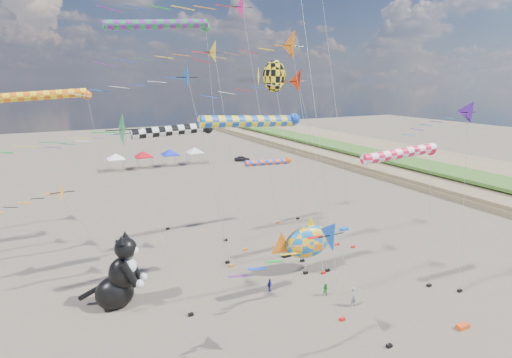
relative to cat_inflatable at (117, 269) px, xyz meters
The scene contains 27 objects.
delta_kite_0 26.87m from the cat_inflatable, 33.53° to the left, with size 16.18×2.80×24.84m.
delta_kite_1 17.00m from the cat_inflatable, 50.83° to the right, with size 9.05×1.96×8.78m.
delta_kite_2 25.51m from the cat_inflatable, 26.23° to the right, with size 7.97×1.64×15.05m.
delta_kite_3 18.14m from the cat_inflatable, 28.93° to the left, with size 12.13×2.18×19.74m.
delta_kite_4 20.75m from the cat_inflatable, 11.12° to the right, with size 9.71×2.25×19.78m.
delta_kite_6 15.73m from the cat_inflatable, 85.10° to the left, with size 12.11×1.76×11.96m.
delta_kite_7 20.80m from the cat_inflatable, ahead, with size 12.45×2.26×17.32m.
delta_kite_8 14.17m from the cat_inflatable, 22.84° to the left, with size 11.46×1.90×17.43m.
delta_kite_9 10.88m from the cat_inflatable, 75.94° to the right, with size 10.72×2.34×14.46m.
delta_kite_10 7.29m from the cat_inflatable, 124.73° to the left, with size 8.19×1.90×9.00m.
windsock_0 20.39m from the cat_inflatable, 50.89° to the left, with size 10.39×0.82×21.21m.
windsock_1 22.02m from the cat_inflatable, 24.67° to the right, with size 7.79×0.76×11.67m.
windsock_2 17.61m from the cat_inflatable, 106.12° to the left, with size 9.87×0.84×15.29m.
windsock_3 11.32m from the cat_inflatable, 26.15° to the left, with size 7.86×0.83×12.76m.
windsock_4 14.68m from the cat_inflatable, 12.27° to the right, with size 9.34×0.89×13.76m.
windsock_5 21.08m from the cat_inflatable, 28.73° to the left, with size 7.18×0.72×7.72m.
angelfish_kite 19.46m from the cat_inflatable, ahead, with size 3.74×3.02×17.84m.
cat_inflatable is the anchor object (origin of this frame).
fish_inflatable 15.42m from the cat_inflatable, ahead, with size 5.82×2.19×5.02m.
person_adult 17.38m from the cat_inflatable, 27.71° to the right, with size 0.56×0.36×1.52m, color gray.
child_green 15.68m from the cat_inflatable, 22.44° to the right, with size 0.50×0.39×1.03m, color #1F8027.
child_blue 11.55m from the cat_inflatable, 16.95° to the right, with size 0.62×0.26×1.05m, color #2927AC.
kite_bag_0 25.10m from the cat_inflatable, 10.36° to the left, with size 0.90×0.44×0.30m, color blue.
kite_bag_1 15.65m from the cat_inflatable, ahead, with size 0.90×0.44×0.30m, color black.
kite_bag_2 24.29m from the cat_inflatable, 33.88° to the right, with size 0.90×0.44×0.30m, color #E44613.
tent_row 49.01m from the cat_inflatable, 73.45° to the left, with size 19.20×4.20×3.80m.
parked_car 54.60m from the cat_inflatable, 55.54° to the left, with size 1.29×3.21×1.09m, color #26262D.
Camera 1 is at (-15.45, -15.19, 16.18)m, focal length 28.00 mm.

